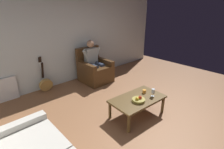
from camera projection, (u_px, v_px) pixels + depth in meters
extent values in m
plane|color=brown|center=(146.00, 112.00, 3.68)|extent=(7.36, 7.36, 0.00)
cube|color=silver|center=(76.00, 36.00, 5.00)|extent=(6.53, 0.06, 2.64)
cube|color=#4A2F17|center=(96.00, 75.00, 5.15)|extent=(0.79, 0.85, 0.40)
cube|color=#4A2F17|center=(97.00, 68.00, 5.01)|extent=(0.54, 0.73, 0.10)
cube|color=#4A2F17|center=(104.00, 63.00, 5.24)|extent=(0.13, 0.85, 0.24)
cube|color=#4A2F17|center=(86.00, 67.00, 4.82)|extent=(0.13, 0.85, 0.24)
cube|color=#4A2F17|center=(88.00, 57.00, 5.21)|extent=(0.78, 0.13, 0.60)
cube|color=#A0A49D|center=(91.00, 56.00, 5.08)|extent=(0.39, 0.18, 0.48)
sphere|color=#A87A5B|center=(90.00, 44.00, 4.94)|extent=(0.21, 0.21, 0.21)
cylinder|color=#303A4F|center=(99.00, 64.00, 5.09)|extent=(0.13, 0.43, 0.13)
cylinder|color=#303A4F|center=(104.00, 75.00, 5.04)|extent=(0.12, 0.12, 0.50)
cylinder|color=#A0A49D|center=(98.00, 52.00, 5.15)|extent=(0.20, 0.09, 0.29)
cylinder|color=#303A4F|center=(93.00, 66.00, 4.94)|extent=(0.13, 0.43, 0.13)
cylinder|color=#303A4F|center=(97.00, 77.00, 4.89)|extent=(0.12, 0.12, 0.50)
cylinder|color=#A0A49D|center=(86.00, 55.00, 4.86)|extent=(0.20, 0.09, 0.29)
cube|color=beige|center=(12.00, 131.00, 2.38)|extent=(0.95, 0.15, 0.20)
cube|color=beige|center=(29.00, 149.00, 2.14)|extent=(0.82, 0.75, 0.11)
cube|color=brown|center=(138.00, 99.00, 3.45)|extent=(1.14, 0.71, 0.04)
cylinder|color=brown|center=(163.00, 105.00, 3.62)|extent=(0.06, 0.06, 0.36)
cylinder|color=brown|center=(129.00, 124.00, 3.03)|extent=(0.06, 0.06, 0.36)
cylinder|color=brown|center=(143.00, 95.00, 4.01)|extent=(0.06, 0.06, 0.36)
cylinder|color=brown|center=(110.00, 110.00, 3.42)|extent=(0.06, 0.06, 0.36)
cylinder|color=#AD8242|center=(46.00, 85.00, 4.55)|extent=(0.34, 0.18, 0.36)
cylinder|color=black|center=(47.00, 85.00, 4.51)|extent=(0.10, 0.03, 0.09)
cube|color=black|center=(42.00, 70.00, 4.47)|extent=(0.05, 0.13, 0.45)
cube|color=black|center=(40.00, 60.00, 4.41)|extent=(0.07, 0.06, 0.14)
cube|color=white|center=(6.00, 90.00, 4.04)|extent=(0.51, 0.06, 0.58)
cylinder|color=silver|center=(153.00, 96.00, 3.52)|extent=(0.07, 0.07, 0.01)
cylinder|color=silver|center=(153.00, 94.00, 3.50)|extent=(0.01, 0.01, 0.07)
cylinder|color=silver|center=(153.00, 91.00, 3.47)|extent=(0.07, 0.07, 0.09)
cylinder|color=#590C19|center=(153.00, 92.00, 3.48)|extent=(0.06, 0.06, 0.04)
cylinder|color=olive|center=(139.00, 100.00, 3.32)|extent=(0.26, 0.26, 0.05)
sphere|color=gold|center=(137.00, 99.00, 3.28)|extent=(0.07, 0.07, 0.07)
sphere|color=red|center=(140.00, 98.00, 3.32)|extent=(0.07, 0.07, 0.07)
cylinder|color=orange|center=(144.00, 91.00, 3.64)|extent=(0.08, 0.08, 0.07)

